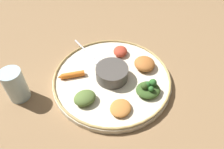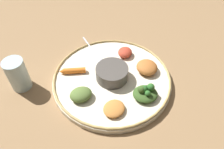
# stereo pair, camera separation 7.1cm
# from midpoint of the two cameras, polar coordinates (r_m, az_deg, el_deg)

# --- Properties ---
(ground_plane) EXTENTS (2.40, 2.40, 0.00)m
(ground_plane) POSITION_cam_midpoint_polar(r_m,az_deg,el_deg) (0.74, 2.76, -1.96)
(ground_plane) COLOR olive
(platter) EXTENTS (0.39, 0.39, 0.02)m
(platter) POSITION_cam_midpoint_polar(r_m,az_deg,el_deg) (0.73, 2.79, -1.47)
(platter) COLOR beige
(platter) RESTS_ON ground_plane
(platter_rim) EXTENTS (0.39, 0.39, 0.01)m
(platter_rim) POSITION_cam_midpoint_polar(r_m,az_deg,el_deg) (0.72, 2.82, -0.80)
(platter_rim) COLOR tan
(platter_rim) RESTS_ON platter
(center_bowl) EXTENTS (0.11, 0.11, 0.04)m
(center_bowl) POSITION_cam_midpoint_polar(r_m,az_deg,el_deg) (0.71, 2.88, 0.33)
(center_bowl) COLOR #4C4742
(center_bowl) RESTS_ON platter
(spoon) EXTENTS (0.08, 0.16, 0.01)m
(spoon) POSITION_cam_midpoint_polar(r_m,az_deg,el_deg) (0.80, -1.87, 5.33)
(spoon) COLOR silver
(spoon) RESTS_ON platter
(greens_pile) EXTENTS (0.10, 0.10, 0.05)m
(greens_pile) POSITION_cam_midpoint_polar(r_m,az_deg,el_deg) (0.67, 11.93, -4.73)
(greens_pile) COLOR #385623
(greens_pile) RESTS_ON platter
(carrot_near_spoon) EXTENTS (0.07, 0.08, 0.02)m
(carrot_near_spoon) POSITION_cam_midpoint_polar(r_m,az_deg,el_deg) (0.74, -7.60, 0.84)
(carrot_near_spoon) COLOR orange
(carrot_near_spoon) RESTS_ON platter
(mound_berbere_red) EXTENTS (0.07, 0.07, 0.03)m
(mound_berbere_red) POSITION_cam_midpoint_polar(r_m,az_deg,el_deg) (0.80, 6.01, 5.70)
(mound_berbere_red) COLOR #B73D28
(mound_berbere_red) RESTS_ON platter
(mound_collards) EXTENTS (0.09, 0.08, 0.03)m
(mound_collards) POSITION_cam_midpoint_polar(r_m,az_deg,el_deg) (0.66, -5.14, -5.42)
(mound_collards) COLOR #567033
(mound_collards) RESTS_ON platter
(mound_chickpea) EXTENTS (0.10, 0.10, 0.03)m
(mound_chickpea) POSITION_cam_midpoint_polar(r_m,az_deg,el_deg) (0.75, 11.87, 1.76)
(mound_chickpea) COLOR #B2662D
(mound_chickpea) RESTS_ON platter
(mound_squash) EXTENTS (0.07, 0.07, 0.02)m
(mound_squash) POSITION_cam_midpoint_polar(r_m,az_deg,el_deg) (0.64, 3.79, -9.13)
(mound_squash) COLOR #C67A38
(mound_squash) RESTS_ON platter
(drinking_glass) EXTENTS (0.06, 0.06, 0.11)m
(drinking_glass) POSITION_cam_midpoint_polar(r_m,az_deg,el_deg) (0.74, -20.92, -0.56)
(drinking_glass) COLOR silver
(drinking_glass) RESTS_ON ground_plane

